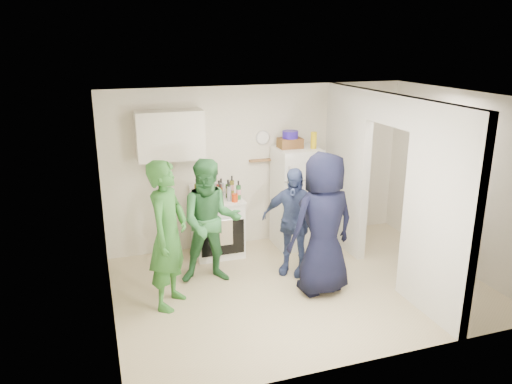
# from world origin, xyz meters

# --- Properties ---
(floor) EXTENTS (4.80, 4.80, 0.00)m
(floor) POSITION_xyz_m (0.00, 0.00, 0.00)
(floor) COLOR #C2B389
(floor) RESTS_ON ground
(wall_back) EXTENTS (4.80, 0.00, 4.80)m
(wall_back) POSITION_xyz_m (0.00, 1.70, 1.25)
(wall_back) COLOR silver
(wall_back) RESTS_ON floor
(wall_front) EXTENTS (4.80, 0.00, 4.80)m
(wall_front) POSITION_xyz_m (0.00, -1.70, 1.25)
(wall_front) COLOR silver
(wall_front) RESTS_ON floor
(wall_left) EXTENTS (0.00, 3.40, 3.40)m
(wall_left) POSITION_xyz_m (-2.40, 0.00, 1.25)
(wall_left) COLOR silver
(wall_left) RESTS_ON floor
(wall_right) EXTENTS (0.00, 3.40, 3.40)m
(wall_right) POSITION_xyz_m (2.40, 0.00, 1.25)
(wall_right) COLOR silver
(wall_right) RESTS_ON floor
(ceiling) EXTENTS (4.80, 4.80, 0.00)m
(ceiling) POSITION_xyz_m (0.00, 0.00, 2.50)
(ceiling) COLOR white
(ceiling) RESTS_ON wall_back
(partition_pier_back) EXTENTS (0.12, 1.20, 2.50)m
(partition_pier_back) POSITION_xyz_m (1.20, 1.10, 1.25)
(partition_pier_back) COLOR silver
(partition_pier_back) RESTS_ON floor
(partition_pier_front) EXTENTS (0.12, 1.20, 2.50)m
(partition_pier_front) POSITION_xyz_m (1.20, -1.10, 1.25)
(partition_pier_front) COLOR silver
(partition_pier_front) RESTS_ON floor
(partition_header) EXTENTS (0.12, 1.00, 0.40)m
(partition_header) POSITION_xyz_m (1.20, 0.00, 2.30)
(partition_header) COLOR silver
(partition_header) RESTS_ON partition_pier_back
(stove) EXTENTS (0.74, 0.62, 0.88)m
(stove) POSITION_xyz_m (-0.78, 1.37, 0.44)
(stove) COLOR white
(stove) RESTS_ON floor
(upper_cabinet) EXTENTS (0.95, 0.34, 0.70)m
(upper_cabinet) POSITION_xyz_m (-1.40, 1.52, 1.85)
(upper_cabinet) COLOR silver
(upper_cabinet) RESTS_ON wall_back
(fridge) EXTENTS (0.65, 0.63, 1.57)m
(fridge) POSITION_xyz_m (0.49, 1.34, 0.79)
(fridge) COLOR white
(fridge) RESTS_ON floor
(wicker_basket) EXTENTS (0.35, 0.25, 0.15)m
(wicker_basket) POSITION_xyz_m (0.39, 1.39, 1.65)
(wicker_basket) COLOR brown
(wicker_basket) RESTS_ON fridge
(blue_bowl) EXTENTS (0.24, 0.24, 0.11)m
(blue_bowl) POSITION_xyz_m (0.39, 1.39, 1.78)
(blue_bowl) COLOR #271594
(blue_bowl) RESTS_ON wicker_basket
(yellow_cup_stack_top) EXTENTS (0.09, 0.09, 0.25)m
(yellow_cup_stack_top) POSITION_xyz_m (0.71, 1.24, 1.70)
(yellow_cup_stack_top) COLOR yellow
(yellow_cup_stack_top) RESTS_ON fridge
(wall_clock) EXTENTS (0.22, 0.02, 0.22)m
(wall_clock) POSITION_xyz_m (0.05, 1.68, 1.70)
(wall_clock) COLOR white
(wall_clock) RESTS_ON wall_back
(spice_shelf) EXTENTS (0.35, 0.08, 0.03)m
(spice_shelf) POSITION_xyz_m (0.00, 1.65, 1.35)
(spice_shelf) COLOR olive
(spice_shelf) RESTS_ON wall_back
(nook_window) EXTENTS (0.03, 0.70, 0.80)m
(nook_window) POSITION_xyz_m (2.38, 0.20, 1.65)
(nook_window) COLOR black
(nook_window) RESTS_ON wall_right
(nook_window_frame) EXTENTS (0.04, 0.76, 0.86)m
(nook_window_frame) POSITION_xyz_m (2.36, 0.20, 1.65)
(nook_window_frame) COLOR white
(nook_window_frame) RESTS_ON wall_right
(nook_valance) EXTENTS (0.04, 0.82, 0.18)m
(nook_valance) POSITION_xyz_m (2.34, 0.20, 2.00)
(nook_valance) COLOR white
(nook_valance) RESTS_ON wall_right
(yellow_cup_stack_stove) EXTENTS (0.09, 0.09, 0.25)m
(yellow_cup_stack_stove) POSITION_xyz_m (-0.90, 1.15, 1.01)
(yellow_cup_stack_stove) COLOR #FFA815
(yellow_cup_stack_stove) RESTS_ON stove
(red_cup) EXTENTS (0.09, 0.09, 0.12)m
(red_cup) POSITION_xyz_m (-0.56, 1.17, 0.94)
(red_cup) COLOR red
(red_cup) RESTS_ON stove
(person_green_left) EXTENTS (0.74, 0.80, 1.84)m
(person_green_left) POSITION_xyz_m (-1.70, 0.09, 0.92)
(person_green_left) COLOR #317830
(person_green_left) RESTS_ON floor
(person_green_center) EXTENTS (0.93, 0.78, 1.70)m
(person_green_center) POSITION_xyz_m (-1.07, 0.56, 0.85)
(person_green_center) COLOR #3B8644
(person_green_center) RESTS_ON floor
(person_denim) EXTENTS (0.93, 0.85, 1.52)m
(person_denim) POSITION_xyz_m (0.06, 0.44, 0.76)
(person_denim) COLOR #3C5384
(person_denim) RESTS_ON floor
(person_navy) EXTENTS (0.98, 0.71, 1.85)m
(person_navy) POSITION_xyz_m (0.21, -0.18, 0.93)
(person_navy) COLOR black
(person_navy) RESTS_ON floor
(person_nook) EXTENTS (0.90, 1.24, 1.72)m
(person_nook) POSITION_xyz_m (2.03, 0.06, 0.86)
(person_nook) COLOR black
(person_nook) RESTS_ON floor
(bottle_a) EXTENTS (0.06, 0.06, 0.30)m
(bottle_a) POSITION_xyz_m (-1.05, 1.49, 1.03)
(bottle_a) COLOR brown
(bottle_a) RESTS_ON stove
(bottle_b) EXTENTS (0.06, 0.06, 0.28)m
(bottle_b) POSITION_xyz_m (-0.94, 1.28, 1.02)
(bottle_b) COLOR #194B25
(bottle_b) RESTS_ON stove
(bottle_c) EXTENTS (0.07, 0.07, 0.28)m
(bottle_c) POSITION_xyz_m (-0.87, 1.51, 1.02)
(bottle_c) COLOR white
(bottle_c) RESTS_ON stove
(bottle_d) EXTENTS (0.07, 0.07, 0.25)m
(bottle_d) POSITION_xyz_m (-0.74, 1.33, 1.00)
(bottle_d) COLOR #623711
(bottle_d) RESTS_ON stove
(bottle_e) EXTENTS (0.08, 0.08, 0.26)m
(bottle_e) POSITION_xyz_m (-0.66, 1.55, 1.01)
(bottle_e) COLOR #90979F
(bottle_e) RESTS_ON stove
(bottle_f) EXTENTS (0.08, 0.08, 0.28)m
(bottle_f) POSITION_xyz_m (-0.59, 1.40, 1.02)
(bottle_f) COLOR #1E3E16
(bottle_f) RESTS_ON stove
(bottle_g) EXTENTS (0.07, 0.07, 0.30)m
(bottle_g) POSITION_xyz_m (-0.50, 1.51, 1.03)
(bottle_g) COLOR olive
(bottle_g) RESTS_ON stove
(bottle_h) EXTENTS (0.06, 0.06, 0.28)m
(bottle_h) POSITION_xyz_m (-1.06, 1.26, 1.02)
(bottle_h) COLOR #ABB2B7
(bottle_h) RESTS_ON stove
(bottle_i) EXTENTS (0.08, 0.08, 0.25)m
(bottle_i) POSITION_xyz_m (-0.71, 1.48, 1.01)
(bottle_i) COLOR #55140E
(bottle_i) RESTS_ON stove
(bottle_j) EXTENTS (0.07, 0.07, 0.29)m
(bottle_j) POSITION_xyz_m (-0.47, 1.27, 1.02)
(bottle_j) COLOR #23672E
(bottle_j) RESTS_ON stove
(bottle_k) EXTENTS (0.06, 0.06, 0.25)m
(bottle_k) POSITION_xyz_m (-1.02, 1.42, 1.01)
(bottle_k) COLOR brown
(bottle_k) RESTS_ON stove
(bottle_l) EXTENTS (0.06, 0.06, 0.29)m
(bottle_l) POSITION_xyz_m (-0.63, 1.23, 1.03)
(bottle_l) COLOR #8E959D
(bottle_l) RESTS_ON stove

